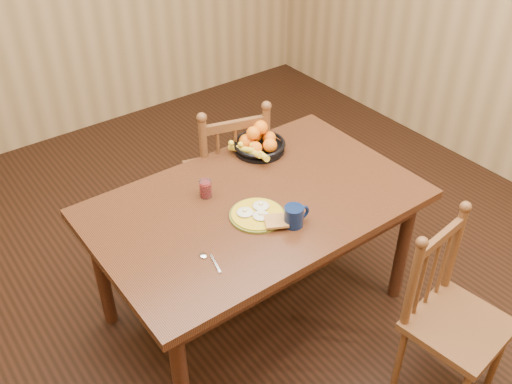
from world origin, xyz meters
TOP-DOWN VIEW (x-y plane):
  - room at (0.00, 0.00)m, footprint 4.52×5.02m
  - dining_table at (0.00, 0.00)m, footprint 1.60×1.00m
  - chair_far at (0.23, 0.59)m, footprint 0.55×0.53m
  - chair_near at (0.42, -0.92)m, footprint 0.46×0.44m
  - breakfast_plate at (-0.07, -0.11)m, footprint 0.26×0.31m
  - fork at (-0.01, -0.12)m, footprint 0.06×0.18m
  - spoon at (-0.42, -0.21)m, footprint 0.05×0.16m
  - coffee_mug at (0.03, -0.25)m, footprint 0.13×0.09m
  - juice_glass at (-0.18, 0.18)m, footprint 0.06×0.06m
  - fruit_bowl at (0.28, 0.36)m, footprint 0.32×0.32m

SIDE VIEW (x-z plane):
  - chair_near at x=0.42m, z-range -0.01..0.90m
  - chair_far at x=0.23m, z-range -0.01..0.97m
  - dining_table at x=0.00m, z-range 0.29..1.04m
  - fork at x=-0.01m, z-range 0.75..0.76m
  - spoon at x=-0.42m, z-range 0.75..0.76m
  - breakfast_plate at x=-0.07m, z-range 0.74..0.78m
  - juice_glass at x=-0.18m, z-range 0.75..0.84m
  - coffee_mug at x=0.03m, z-range 0.75..0.85m
  - fruit_bowl at x=0.28m, z-range 0.72..0.89m
  - room at x=0.00m, z-range -0.01..2.71m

